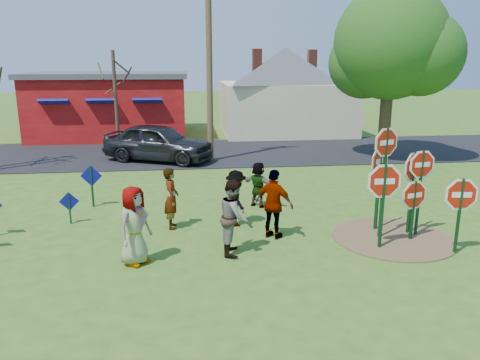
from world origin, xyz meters
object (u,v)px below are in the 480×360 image
object	(u,v)px
person_b	(171,198)
stop_sign_c	(421,173)
stop_sign_a	(384,188)
person_a	(134,226)
utility_pole	(209,58)
stop_sign_d	(413,173)
suv	(158,142)
stop_sign_b	(385,155)
leafy_tree	(393,49)

from	to	relation	value
person_b	stop_sign_c	bearing A→B (deg)	-103.19
stop_sign_a	person_a	world-z (taller)	stop_sign_a
stop_sign_a	utility_pole	distance (m)	12.03
stop_sign_d	utility_pole	size ratio (longest dim) A/B	0.27
utility_pole	stop_sign_c	bearing A→B (deg)	-63.91
person_b	suv	bearing A→B (deg)	3.56
stop_sign_b	stop_sign_c	size ratio (longest dim) A/B	1.25
person_b	leafy_tree	world-z (taller)	leafy_tree
stop_sign_c	utility_pole	world-z (taller)	utility_pole
stop_sign_b	person_a	bearing A→B (deg)	167.15
stop_sign_a	person_a	size ratio (longest dim) A/B	1.25
stop_sign_a	utility_pole	xyz separation A→B (m)	(-3.69, 11.02, 3.12)
suv	leafy_tree	world-z (taller)	leafy_tree
stop_sign_a	stop_sign_b	distance (m)	1.01
stop_sign_b	leafy_tree	distance (m)	10.93
stop_sign_a	suv	distance (m)	12.80
stop_sign_d	person_b	xyz separation A→B (m)	(-6.46, 1.21, -0.85)
stop_sign_c	person_b	distance (m)	6.81
stop_sign_b	person_a	xyz separation A→B (m)	(-6.34, -0.90, -1.34)
stop_sign_c	suv	distance (m)	12.88
stop_sign_a	suv	world-z (taller)	stop_sign_a
stop_sign_c	utility_pole	size ratio (longest dim) A/B	0.28
stop_sign_c	leafy_tree	world-z (taller)	leafy_tree
stop_sign_d	suv	world-z (taller)	stop_sign_d
person_a	person_b	bearing A→B (deg)	17.68
stop_sign_d	utility_pole	xyz separation A→B (m)	(-4.86, 10.14, 2.98)
stop_sign_b	leafy_tree	bearing A→B (deg)	44.93
stop_sign_b	stop_sign_c	world-z (taller)	stop_sign_b
person_b	utility_pole	bearing A→B (deg)	-11.79
stop_sign_c	stop_sign_b	bearing A→B (deg)	175.24
stop_sign_a	person_a	distance (m)	6.10
stop_sign_d	person_b	world-z (taller)	stop_sign_d
person_a	person_b	xyz separation A→B (m)	(0.78, 2.33, -0.07)
stop_sign_b	leafy_tree	world-z (taller)	leafy_tree
stop_sign_b	utility_pole	distance (m)	11.34
person_a	leafy_tree	xyz separation A→B (m)	(10.65, 10.54, 4.17)
stop_sign_b	person_a	size ratio (longest dim) A/B	1.66
stop_sign_a	stop_sign_c	size ratio (longest dim) A/B	0.94
person_a	stop_sign_a	bearing A→B (deg)	-51.54
stop_sign_a	stop_sign_c	xyz separation A→B (m)	(1.34, 0.75, 0.15)
stop_sign_b	suv	xyz separation A→B (m)	(-6.39, 10.55, -1.37)
suv	leafy_tree	bearing A→B (deg)	-70.28
stop_sign_b	leafy_tree	size ratio (longest dim) A/B	0.39
suv	person_b	bearing A→B (deg)	-150.16
stop_sign_a	stop_sign_b	world-z (taller)	stop_sign_b
stop_sign_c	stop_sign_d	size ratio (longest dim) A/B	1.02
suv	utility_pole	world-z (taller)	utility_pole
stop_sign_b	person_b	size ratio (longest dim) A/B	1.79
stop_sign_c	stop_sign_d	xyz separation A→B (m)	(-0.17, 0.13, -0.02)
suv	leafy_tree	distance (m)	11.53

